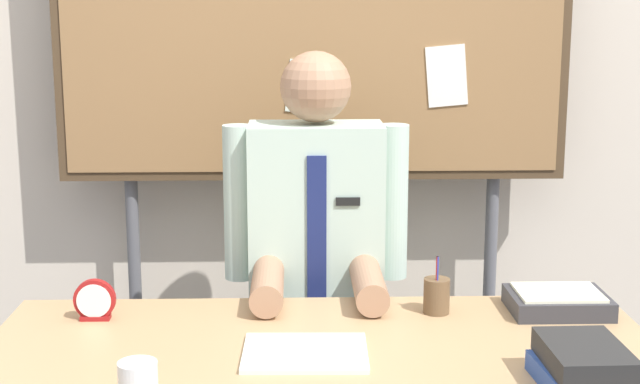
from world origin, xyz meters
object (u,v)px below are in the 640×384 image
bulletin_board (313,28)px  open_notebook (305,353)px  book_stack (581,366)px  pen_holder (437,295)px  desk_clock (95,302)px  person (316,301)px  coffee_mug (138,383)px  paper_tray (558,302)px

bulletin_board → open_notebook: 1.24m
book_stack → pen_holder: bearing=115.6°
book_stack → desk_clock: bearing=157.7°
person → open_notebook: person is taller
book_stack → coffee_mug: book_stack is taller
open_notebook → desk_clock: size_ratio=2.69×
bulletin_board → coffee_mug: size_ratio=21.82×
paper_tray → coffee_mug: bearing=-151.6°
paper_tray → open_notebook: bearing=-156.7°
person → paper_tray: person is taller
pen_holder → book_stack: bearing=-64.4°
book_stack → pen_holder: 0.55m
open_notebook → bulletin_board: bearing=87.6°
bulletin_board → paper_tray: 1.19m
person → pen_holder: bearing=-47.9°
book_stack → pen_holder: pen_holder is taller
person → book_stack: person is taller
open_notebook → desk_clock: 0.61m
open_notebook → coffee_mug: (-0.35, -0.26, 0.04)m
paper_tray → bulletin_board: bearing=132.2°
person → pen_holder: (0.31, -0.35, 0.13)m
pen_holder → open_notebook: bearing=-140.4°
open_notebook → paper_tray: size_ratio=1.13×
pen_holder → paper_tray: 0.33m
desk_clock → pen_holder: 0.90m
coffee_mug → paper_tray: bearing=28.4°
bulletin_board → paper_tray: (0.64, -0.71, -0.71)m
desk_clock → open_notebook: bearing=-25.9°
open_notebook → paper_tray: (0.68, 0.29, 0.02)m
bulletin_board → desk_clock: bulletin_board is taller
book_stack → open_notebook: bearing=161.2°
coffee_mug → paper_tray: size_ratio=0.36×
coffee_mug → bulletin_board: bearing=72.9°
bulletin_board → coffee_mug: bulletin_board is taller
person → bulletin_board: (0.00, 0.36, 0.81)m
bulletin_board → book_stack: size_ratio=8.44×
person → desk_clock: (-0.59, -0.38, 0.13)m
person → coffee_mug: size_ratio=15.31×
open_notebook → coffee_mug: bearing=-143.0°
bulletin_board → open_notebook: bearing=-92.4°
book_stack → coffee_mug: 0.94m
bulletin_board → desk_clock: (-0.59, -0.74, -0.68)m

